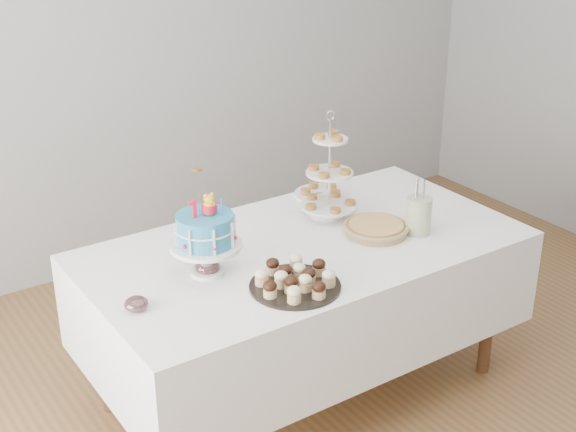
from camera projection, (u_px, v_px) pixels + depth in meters
floor at (341, 422)px, 3.59m from camera, size 5.00×5.00×0.00m
walls at (351, 135)px, 3.03m from camera, size 5.04×4.04×2.70m
table at (304, 289)px, 3.59m from camera, size 1.92×1.02×0.77m
birthday_cake at (206, 247)px, 3.20m from camera, size 0.29×0.29×0.45m
cupcake_tray at (295, 279)px, 3.13m from camera, size 0.36×0.36×0.08m
pie at (376, 228)px, 3.58m from camera, size 0.30×0.30×0.05m
tiered_stand at (329, 173)px, 3.67m from camera, size 0.27×0.27×0.52m
plate_stack at (327, 209)px, 3.76m from camera, size 0.16×0.16×0.06m
pastry_plate at (321, 192)px, 3.99m from camera, size 0.27×0.27×0.04m
jam_bowl_a at (136, 304)px, 2.98m from camera, size 0.09×0.09×0.05m
jam_bowl_b at (207, 267)px, 3.24m from camera, size 0.10×0.10×0.06m
utensil_pitcher at (419, 214)px, 3.56m from camera, size 0.12×0.12×0.26m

